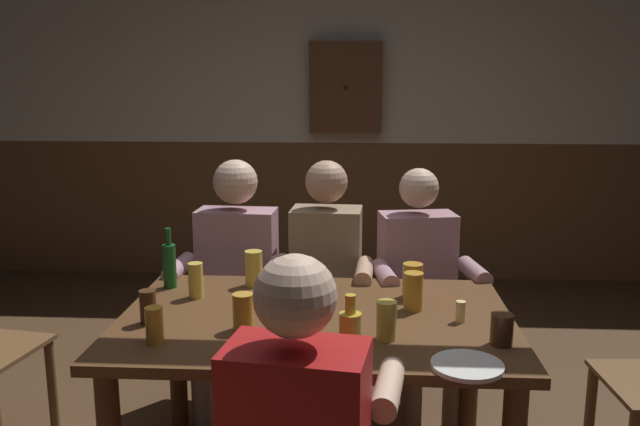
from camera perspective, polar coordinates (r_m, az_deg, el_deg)
name	(u,v)px	position (r m, az deg, el deg)	size (l,w,h in m)	color
back_wall_upper	(340,58)	(5.35, 1.78, 13.26)	(6.38, 0.12, 1.33)	beige
back_wall_wainscot	(339,209)	(5.45, 1.69, 0.31)	(6.38, 0.12, 1.11)	brown
dining_table	(316,341)	(2.60, -0.36, -11.04)	(1.50, 0.99, 0.73)	brown
person_0	(234,272)	(3.31, -7.41, -5.10)	(0.54, 0.50, 1.24)	#B78493
person_1	(325,274)	(3.26, 0.42, -5.32)	(0.50, 0.54, 1.23)	#997F60
person_2	(420,282)	(3.27, 8.67, -5.91)	(0.54, 0.55, 1.20)	#B78493
table_candle	(461,312)	(2.54, 12.05, -8.33)	(0.04, 0.04, 0.08)	#F9E08C
plate_0	(467,366)	(2.18, 12.60, -12.75)	(0.23, 0.23, 0.01)	white
bottle_0	(169,264)	(2.93, -12.88, -4.33)	(0.06, 0.06, 0.26)	#195923
bottle_1	(350,336)	(2.13, 2.63, -10.56)	(0.07, 0.07, 0.23)	gold
pint_glass_0	(413,291)	(2.62, 8.07, -6.72)	(0.08, 0.08, 0.15)	gold
pint_glass_1	(148,307)	(2.55, -14.63, -7.84)	(0.06, 0.06, 0.13)	#4C2D19
pint_glass_2	(154,325)	(2.36, -14.11, -9.37)	(0.06, 0.06, 0.13)	gold
pint_glass_3	(254,268)	(2.90, -5.74, -4.78)	(0.08, 0.08, 0.16)	#E5C64C
pint_glass_4	(243,312)	(2.42, -6.66, -8.47)	(0.08, 0.08, 0.14)	gold
pint_glass_5	(502,329)	(2.36, 15.43, -9.67)	(0.08, 0.08, 0.11)	#4C2D19
pint_glass_6	(413,280)	(2.77, 8.00, -5.79)	(0.08, 0.08, 0.14)	gold
pint_glass_7	(196,280)	(2.79, -10.68, -5.73)	(0.06, 0.06, 0.15)	#E5C64C
pint_glass_8	(386,321)	(2.33, 5.76, -9.22)	(0.07, 0.07, 0.14)	#E5C64C
wall_dart_cabinet	(346,88)	(5.22, 2.23, 10.78)	(0.56, 0.15, 0.70)	brown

